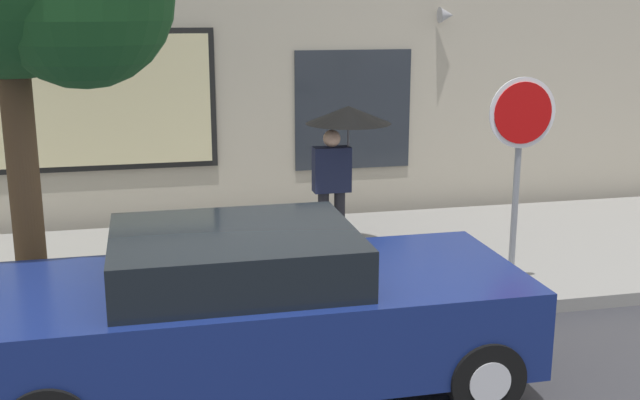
{
  "coord_description": "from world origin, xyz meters",
  "views": [
    {
      "loc": [
        -0.61,
        -6.09,
        3.2
      ],
      "look_at": [
        1.18,
        1.8,
        1.2
      ],
      "focal_mm": 43.64,
      "sensor_mm": 36.0,
      "label": 1
    }
  ],
  "objects": [
    {
      "name": "sidewalk",
      "position": [
        0.0,
        3.0,
        0.07
      ],
      "size": [
        20.0,
        4.0,
        0.15
      ],
      "primitive_type": "cube",
      "color": "gray",
      "rests_on": "ground"
    },
    {
      "name": "pedestrian_with_umbrella",
      "position": [
        1.8,
        3.18,
        1.67
      ],
      "size": [
        1.07,
        1.07,
        1.88
      ],
      "color": "black",
      "rests_on": "sidewalk"
    },
    {
      "name": "ground_plane",
      "position": [
        0.0,
        0.0,
        0.0
      ],
      "size": [
        60.0,
        60.0,
        0.0
      ],
      "primitive_type": "plane",
      "color": "#333338"
    },
    {
      "name": "stop_sign",
      "position": [
        3.31,
        1.47,
        1.81
      ],
      "size": [
        0.76,
        0.1,
        2.35
      ],
      "color": "gray",
      "rests_on": "sidewalk"
    },
    {
      "name": "parked_car",
      "position": [
        0.24,
        0.04,
        0.71
      ],
      "size": [
        4.44,
        1.93,
        1.42
      ],
      "color": "navy",
      "rests_on": "ground"
    }
  ]
}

